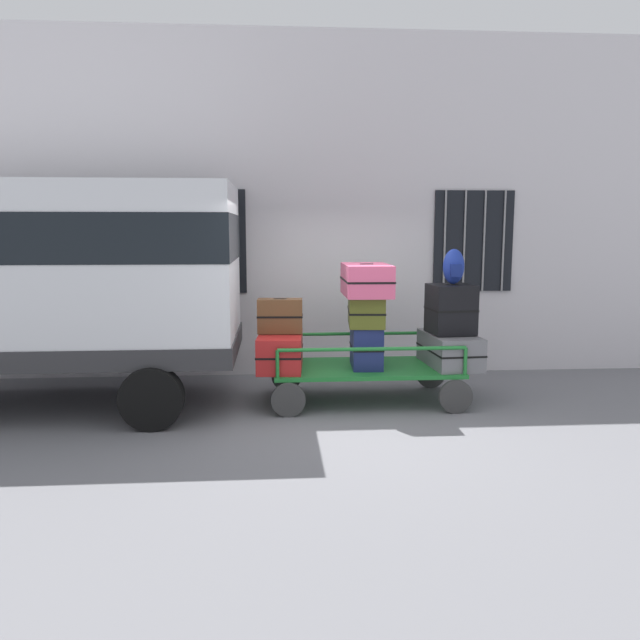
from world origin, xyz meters
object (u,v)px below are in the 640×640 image
van (32,272)px  backpack (454,267)px  suitcase_left_bottom (280,351)px  suitcase_midleft_middle (366,310)px  suitcase_left_middle (280,316)px  suitcase_midleft_bottom (366,347)px  suitcase_midleft_top (366,280)px  suitcase_center_middle (451,309)px  luggage_cart (366,372)px  suitcase_center_bottom (450,349)px

van → backpack: (5.14, -0.01, 0.04)m
suitcase_left_bottom → suitcase_midleft_middle: (1.08, 0.07, 0.50)m
van → suitcase_left_middle: bearing=0.5°
suitcase_midleft_bottom → suitcase_midleft_top: size_ratio=0.67×
suitcase_center_middle → backpack: bearing=-24.2°
luggage_cart → suitcase_left_bottom: 1.12m
suitcase_midleft_bottom → suitcase_midleft_middle: suitcase_midleft_middle is taller
suitcase_center_bottom → backpack: bearing=7.8°
suitcase_left_middle → suitcase_midleft_top: bearing=-0.9°
suitcase_left_bottom → suitcase_left_middle: 0.44m
suitcase_midleft_bottom → suitcase_center_middle: 1.18m
van → suitcase_center_bottom: 5.22m
suitcase_midleft_top → suitcase_center_bottom: bearing=-1.2°
suitcase_midleft_middle → van: bearing=-179.6°
suitcase_left_middle → suitcase_center_middle: 2.16m
van → backpack: bearing=-0.1°
suitcase_midleft_bottom → suitcase_midleft_top: bearing=90.0°
luggage_cart → suitcase_midleft_bottom: bearing=-90.0°
luggage_cart → suitcase_midleft_bottom: size_ratio=3.70×
suitcase_midleft_middle → backpack: bearing=-2.0°
suitcase_left_bottom → suitcase_midleft_top: size_ratio=1.02×
luggage_cart → suitcase_midleft_middle: bearing=90.0°
suitcase_midleft_top → suitcase_left_bottom: bearing=-177.3°
suitcase_center_middle → backpack: backpack is taller
luggage_cart → suitcase_center_middle: 1.34m
van → suitcase_center_middle: 5.14m
suitcase_left_bottom → suitcase_center_bottom: bearing=0.7°
suitcase_midleft_top → suitcase_center_middle: suitcase_midleft_top is taller
suitcase_left_middle → van: bearing=-179.5°
van → suitcase_center_middle: size_ratio=7.74×
suitcase_midleft_bottom → suitcase_midleft_middle: 0.46m
suitcase_left_middle → suitcase_center_middle: bearing=-0.8°
suitcase_center_bottom → suitcase_center_middle: bearing=90.0°
suitcase_left_middle → suitcase_center_bottom: 2.21m
van → suitcase_midleft_middle: 4.07m
suitcase_left_bottom → backpack: 2.42m
suitcase_center_bottom → suitcase_midleft_bottom: bearing=-178.6°
van → backpack: size_ratio=11.05×
suitcase_center_bottom → backpack: 1.06m
suitcase_midleft_middle → suitcase_midleft_bottom: bearing=-90.0°
suitcase_left_middle → suitcase_midleft_bottom: (1.08, -0.07, -0.39)m
suitcase_left_middle → backpack: size_ratio=1.32×
suitcase_midleft_bottom → luggage_cart: bearing=90.0°
suitcase_left_bottom → suitcase_center_middle: size_ratio=1.57×
suitcase_midleft_top → backpack: 1.11m
backpack → suitcase_left_middle: bearing=179.0°
suitcase_center_bottom → suitcase_center_middle: suitcase_center_middle is taller
suitcase_midleft_middle → backpack: size_ratio=1.94×
suitcase_center_bottom → luggage_cart: bearing=179.6°
backpack → luggage_cart: bearing=179.8°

